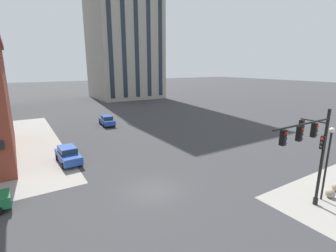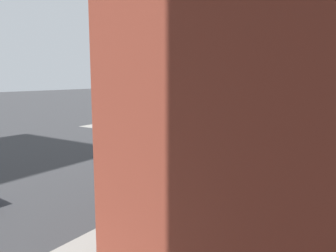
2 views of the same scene
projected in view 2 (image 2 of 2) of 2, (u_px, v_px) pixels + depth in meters
The scene contains 18 objects.
ground_plane at pixel (204, 151), 36.68m from camera, with size 320.00×320.00×0.00m, color #38383A.
sidewalk_corner_slab at pixel (161, 124), 57.42m from camera, with size 20.00×19.00×0.02m, color gray.
traffic_signal_main at pixel (182, 102), 46.59m from camera, with size 5.91×2.09×6.92m.
bollard_sphere_curb_a at pixel (164, 130), 49.16m from camera, with size 0.67×0.67×0.67m, color gray.
bollard_sphere_curb_b at pixel (156, 129), 49.78m from camera, with size 0.67×0.67×0.67m, color gray.
bollard_sphere_curb_c at pixel (145, 129), 50.49m from camera, with size 0.67×0.67×0.67m, color gray.
bollard_sphere_curb_d at pixel (137, 127), 52.00m from camera, with size 0.67×0.67×0.67m, color gray.
bench_near_signal at pixel (159, 128), 51.31m from camera, with size 1.83×0.60×0.49m.
bench_mid_block at pixel (137, 125), 54.44m from camera, with size 1.84×0.64×0.49m.
pedestrian_near_bench at pixel (158, 121), 55.48m from camera, with size 0.48×0.35×1.62m.
pedestrian_at_curb at pixel (183, 126), 50.01m from camera, with size 0.52×0.31×1.55m.
pedestrian_walking_east at pixel (151, 114), 65.06m from camera, with size 0.24×0.55×1.77m.
pedestrian_with_bag at pixel (120, 121), 55.32m from camera, with size 0.22×0.55×1.63m.
street_lamp_corner_near at pixel (168, 110), 48.08m from camera, with size 0.36×0.36×5.49m.
street_lamp_mid_sidewalk at pixel (136, 109), 50.95m from camera, with size 0.36×0.36×5.26m.
street_lamp_corner_far at pixel (102, 107), 55.33m from camera, with size 0.36×0.36×5.03m.
car_main_northbound_far at pixel (197, 170), 26.09m from camera, with size 2.05×4.48×1.68m.
car_main_southbound_near at pixel (313, 165), 27.43m from camera, with size 4.46×2.01×1.68m.
Camera 2 is at (-16.70, 32.02, 8.07)m, focal length 35.74 mm.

